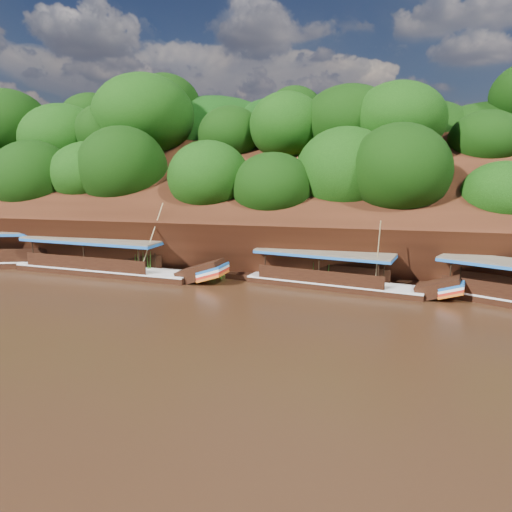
% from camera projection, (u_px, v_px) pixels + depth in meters
% --- Properties ---
extents(ground, '(160.00, 160.00, 0.00)m').
position_uv_depth(ground, '(296.00, 331.00, 23.02)').
color(ground, black).
rests_on(ground, ground).
extents(riverbank, '(120.00, 30.06, 19.40)m').
position_uv_depth(riverbank, '(333.00, 226.00, 44.42)').
color(riverbank, black).
rests_on(riverbank, ground).
extents(boat_1, '(12.94, 4.44, 4.85)m').
position_uv_depth(boat_1, '(344.00, 281.00, 30.35)').
color(boat_1, black).
rests_on(boat_1, ground).
extents(boat_2, '(15.68, 3.82, 5.45)m').
position_uv_depth(boat_2, '(114.00, 267.00, 34.01)').
color(boat_2, black).
rests_on(boat_2, ground).
extents(boat_3, '(14.97, 6.35, 3.18)m').
position_uv_depth(boat_3, '(11.00, 258.00, 36.83)').
color(boat_3, black).
rests_on(boat_3, ground).
extents(reeds, '(50.48, 2.39, 2.26)m').
position_uv_depth(reeds, '(266.00, 266.00, 32.66)').
color(reeds, '#33701C').
rests_on(reeds, ground).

